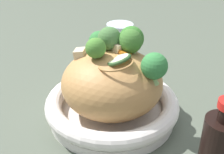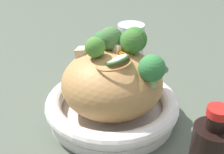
{
  "view_description": "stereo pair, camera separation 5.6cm",
  "coord_description": "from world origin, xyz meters",
  "views": [
    {
      "loc": [
        0.48,
        -0.09,
        0.36
      ],
      "look_at": [
        0.0,
        0.0,
        0.09
      ],
      "focal_mm": 46.48,
      "sensor_mm": 36.0,
      "label": 1
    },
    {
      "loc": [
        0.49,
        -0.04,
        0.36
      ],
      "look_at": [
        0.0,
        0.0,
        0.09
      ],
      "focal_mm": 46.48,
      "sensor_mm": 36.0,
      "label": 2
    }
  ],
  "objects": [
    {
      "name": "serving_bowl",
      "position": [
        0.0,
        0.0,
        0.03
      ],
      "size": [
        0.27,
        0.27,
        0.05
      ],
      "color": "white",
      "rests_on": "ground_plane"
    },
    {
      "name": "drinking_glass",
      "position": [
        -0.26,
        0.07,
        0.06
      ],
      "size": [
        0.07,
        0.07,
        0.11
      ],
      "color": "silver",
      "rests_on": "ground_plane"
    },
    {
      "name": "carrot_coins",
      "position": [
        -0.04,
        0.02,
        0.14
      ],
      "size": [
        0.11,
        0.04,
        0.05
      ],
      "color": "orange",
      "rests_on": "serving_bowl"
    },
    {
      "name": "ground_plane",
      "position": [
        0.0,
        0.0,
        0.0
      ],
      "size": [
        3.0,
        3.0,
        0.0
      ],
      "primitive_type": "plane",
      "color": "#4B5346"
    },
    {
      "name": "noodle_heap",
      "position": [
        0.0,
        -0.0,
        0.08
      ],
      "size": [
        0.2,
        0.2,
        0.13
      ],
      "color": "#B28049",
      "rests_on": "serving_bowl"
    },
    {
      "name": "chicken_chunks",
      "position": [
        -0.02,
        -0.0,
        0.14
      ],
      "size": [
        0.05,
        0.11,
        0.04
      ],
      "color": "#CBB590",
      "rests_on": "serving_bowl"
    },
    {
      "name": "zucchini_slices",
      "position": [
        0.0,
        0.01,
        0.14
      ],
      "size": [
        0.12,
        0.06,
        0.03
      ],
      "color": "beige",
      "rests_on": "serving_bowl"
    },
    {
      "name": "broccoli_florets",
      "position": [
        -0.02,
        0.02,
        0.15
      ],
      "size": [
        0.2,
        0.15,
        0.08
      ],
      "color": "#A3BD70",
      "rests_on": "serving_bowl"
    }
  ]
}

